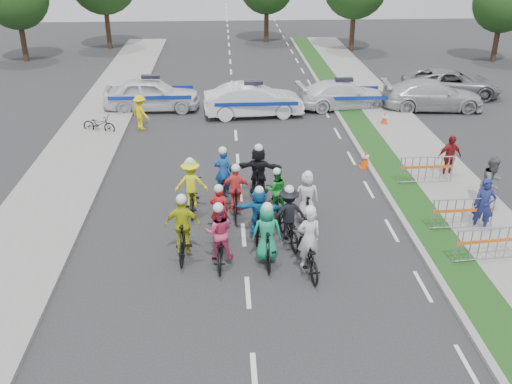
{
  "coord_description": "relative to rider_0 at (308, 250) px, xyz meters",
  "views": [
    {
      "loc": [
        -0.49,
        -12.17,
        8.65
      ],
      "look_at": [
        0.43,
        3.72,
        1.1
      ],
      "focal_mm": 40.0,
      "sensor_mm": 36.0,
      "label": 1
    }
  ],
  "objects": [
    {
      "name": "spectator_0",
      "position": [
        5.65,
        1.94,
        0.2
      ],
      "size": [
        0.74,
        0.62,
        1.74
      ],
      "primitive_type": "imported",
      "rotation": [
        0.0,
        0.0,
        -0.37
      ],
      "color": "navy",
      "rests_on": "ground"
    },
    {
      "name": "spectator_2",
      "position": [
        6.1,
        6.01,
        0.15
      ],
      "size": [
        1.02,
        0.59,
        1.64
      ],
      "primitive_type": "imported",
      "rotation": [
        0.0,
        0.0,
        0.21
      ],
      "color": "maroon",
      "rests_on": "ground"
    },
    {
      "name": "sidewalk_left",
      "position": [
        -8.17,
        4.08,
        -0.61
      ],
      "size": [
        3.0,
        60.0,
        0.13
      ],
      "primitive_type": "cube",
      "color": "gray",
      "rests_on": "ground"
    },
    {
      "name": "police_car_2",
      "position": [
        3.91,
        15.0,
        0.02
      ],
      "size": [
        4.98,
        2.58,
        1.38
      ],
      "primitive_type": "imported",
      "rotation": [
        0.0,
        0.0,
        1.71
      ],
      "color": "white",
      "rests_on": "ground"
    },
    {
      "name": "rider_4",
      "position": [
        -0.37,
        1.56,
        0.07
      ],
      "size": [
        1.16,
        1.96,
        1.91
      ],
      "rotation": [
        0.0,
        0.0,
        3.34
      ],
      "color": "black",
      "rests_on": "ground"
    },
    {
      "name": "rider_9",
      "position": [
        -1.85,
        3.37,
        0.04
      ],
      "size": [
        0.95,
        1.78,
        1.85
      ],
      "rotation": [
        0.0,
        0.0,
        3.09
      ],
      "color": "black",
      "rests_on": "ground"
    },
    {
      "name": "rider_5",
      "position": [
        -1.21,
        1.87,
        0.08
      ],
      "size": [
        1.45,
        1.73,
        1.76
      ],
      "rotation": [
        0.0,
        0.0,
        2.99
      ],
      "color": "black",
      "rests_on": "ground"
    },
    {
      "name": "rider_12",
      "position": [
        -2.25,
        4.73,
        -0.04
      ],
      "size": [
        0.73,
        1.9,
        1.92
      ],
      "rotation": [
        0.0,
        0.0,
        3.1
      ],
      "color": "black",
      "rests_on": "ground"
    },
    {
      "name": "police_car_1",
      "position": [
        -0.73,
        13.88,
        0.12
      ],
      "size": [
        4.91,
        2.04,
        1.58
      ],
      "primitive_type": "imported",
      "rotation": [
        0.0,
        0.0,
        1.65
      ],
      "color": "white",
      "rests_on": "ground"
    },
    {
      "name": "ground",
      "position": [
        -1.67,
        -0.92,
        -0.67
      ],
      "size": [
        90.0,
        90.0,
        0.0
      ],
      "primitive_type": "plane",
      "color": "#28282B",
      "rests_on": "ground"
    },
    {
      "name": "civilian_suv",
      "position": [
        10.22,
        16.73,
        0.06
      ],
      "size": [
        5.48,
        3.01,
        1.45
      ],
      "primitive_type": "imported",
      "rotation": [
        0.0,
        0.0,
        1.45
      ],
      "color": "gray",
      "rests_on": "ground"
    },
    {
      "name": "cone_1",
      "position": [
        5.29,
        11.97,
        -0.33
      ],
      "size": [
        0.4,
        0.4,
        0.7
      ],
      "color": "#F24C0C",
      "rests_on": "ground"
    },
    {
      "name": "rider_0",
      "position": [
        0.0,
        0.0,
        0.0
      ],
      "size": [
        0.91,
        2.06,
        2.04
      ],
      "rotation": [
        0.0,
        0.0,
        3.25
      ],
      "color": "black",
      "rests_on": "ground"
    },
    {
      "name": "rider_3",
      "position": [
        -3.39,
        0.97,
        0.09
      ],
      "size": [
        1.03,
        1.93,
        1.99
      ],
      "rotation": [
        0.0,
        0.0,
        3.07
      ],
      "color": "black",
      "rests_on": "ground"
    },
    {
      "name": "cone_0",
      "position": [
        3.25,
        7.12,
        -0.33
      ],
      "size": [
        0.4,
        0.4,
        0.7
      ],
      "color": "#F24C0C",
      "rests_on": "ground"
    },
    {
      "name": "rider_8",
      "position": [
        -0.56,
        3.39,
        -0.04
      ],
      "size": [
        0.72,
        1.66,
        1.67
      ],
      "rotation": [
        0.0,
        0.0,
        3.18
      ],
      "color": "black",
      "rests_on": "ground"
    },
    {
      "name": "barrier_0",
      "position": [
        5.03,
        0.09,
        -0.11
      ],
      "size": [
        2.04,
        0.7,
        1.12
      ],
      "primitive_type": null,
      "rotation": [
        0.0,
        0.0,
        0.1
      ],
      "color": "#A5A8AD",
      "rests_on": "ground"
    },
    {
      "name": "civilian_sedan",
      "position": [
        8.38,
        14.46,
        0.07
      ],
      "size": [
        5.2,
        2.38,
        1.47
      ],
      "primitive_type": "imported",
      "rotation": [
        0.0,
        0.0,
        1.51
      ],
      "color": "#BABBC0",
      "rests_on": "ground"
    },
    {
      "name": "rider_11",
      "position": [
        -1.05,
        4.73,
        0.16
      ],
      "size": [
        1.64,
        1.95,
        1.98
      ],
      "rotation": [
        0.0,
        0.0,
        2.96
      ],
      "color": "black",
      "rests_on": "ground"
    },
    {
      "name": "grass_strip",
      "position": [
        4.13,
        4.08,
        -0.62
      ],
      "size": [
        1.2,
        60.0,
        0.11
      ],
      "primitive_type": "cube",
      "color": "#204014",
      "rests_on": "ground"
    },
    {
      "name": "rider_6",
      "position": [
        -2.39,
        1.99,
        -0.08
      ],
      "size": [
        0.86,
        1.83,
        1.79
      ],
      "rotation": [
        0.0,
        0.0,
        3.0
      ],
      "color": "black",
      "rests_on": "ground"
    },
    {
      "name": "police_car_0",
      "position": [
        -5.78,
        15.18,
        0.14
      ],
      "size": [
        4.8,
        2.0,
        1.63
      ],
      "primitive_type": "imported",
      "rotation": [
        0.0,
        0.0,
        1.55
      ],
      "color": "white",
      "rests_on": "ground"
    },
    {
      "name": "tree_2",
      "position": [
        16.33,
        25.08,
        3.16
      ],
      "size": [
        3.85,
        3.85,
        5.77
      ],
      "color": "#382619",
      "rests_on": "ground"
    },
    {
      "name": "barrier_2",
      "position": [
        5.03,
        5.33,
        -0.11
      ],
      "size": [
        2.01,
        0.52,
        1.12
      ],
      "primitive_type": null,
      "rotation": [
        0.0,
        0.0,
        0.01
      ],
      "color": "#A5A8AD",
      "rests_on": "ground"
    },
    {
      "name": "rider_2",
      "position": [
        -2.39,
        0.56,
        0.04
      ],
      "size": [
        0.8,
        1.87,
        1.9
      ],
      "rotation": [
        0.0,
        0.0,
        3.13
      ],
      "color": "black",
      "rests_on": "ground"
    },
    {
      "name": "rider_1",
      "position": [
        -1.08,
        0.48,
        0.07
      ],
      "size": [
        0.82,
        1.84,
        1.92
      ],
      "rotation": [
        0.0,
        0.0,
        3.17
      ],
      "color": "black",
      "rests_on": "ground"
    },
    {
      "name": "rider_7",
      "position": [
        0.33,
        2.75,
        0.04
      ],
      "size": [
        0.78,
        1.75,
        1.83
      ],
      "rotation": [
        0.0,
        0.0,
        3.17
      ],
      "color": "black",
      "rests_on": "ground"
    },
    {
      "name": "marshal_hiviz",
      "position": [
        -5.98,
        12.22,
        0.13
      ],
      "size": [
        1.15,
        1.15,
        1.6
      ],
      "primitive_type": "imported",
      "rotation": [
        0.0,
        0.0,
        2.36
      ],
      "color": "yellow",
      "rests_on": "ground"
    },
    {
      "name": "spectator_1",
      "position": [
        6.56,
        3.46,
        0.23
      ],
      "size": [
        1.1,
        1.04,
        1.8
      ],
      "primitive_type": "imported",
      "rotation": [
        0.0,
        0.0,
        0.56
      ],
      "color": "#59585D",
      "rests_on": "ground"
    },
    {
      "name": "curb_right",
      "position": [
        3.43,
        4.08,
        -0.61
      ],
      "size": [
        0.2,
        60.0,
        0.12
      ],
      "primitive_type": "cube",
      "color": "gray",
      "rests_on": "ground"
    },
    {
      "name": "sidewalk_right",
      "position": [
        5.93,
        4.08,
        -0.61
      ],
      "size": [
        2.4,
        60.0,
        0.13
      ],
      "primitive_type": "cube",
      "color": "gray",
      "rests_on": "ground"
    },
    {
      "name": "barrier_1",
      "position": [
        5.03,
        1.93,
        -0.11
      ],
      "size": [
        2.02,
        0.57,
        1.12
      ],
      "primitive_type": null,
      "rotation": [
        0.0,
        0.0,
        0.04
      ],
      "color": "#A5A8AD",
      "rests_on": "ground"
    },
    {
      "name": "rider_10",
      "position": [
        -3.29,
        3.77,
        0.08
      ],
      "size": [
        1.08,
        1.9,
        1.93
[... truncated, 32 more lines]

